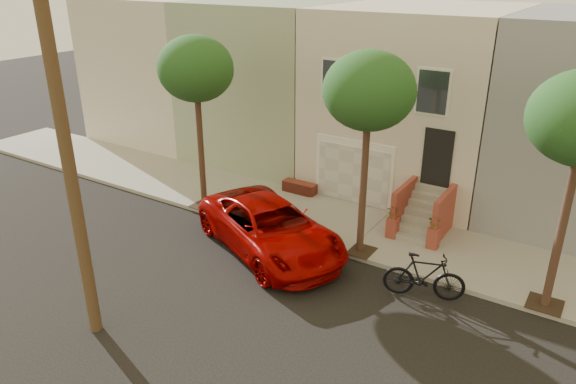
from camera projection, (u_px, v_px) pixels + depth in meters
The scene contains 7 objects.
ground at pixel (264, 304), 14.68m from camera, with size 90.00×90.00×0.00m, color black.
sidewalk at pixel (352, 228), 18.80m from camera, with size 40.00×3.70×0.15m, color gray.
house_row at pixel (419, 96), 21.93m from camera, with size 33.10×11.70×7.00m.
tree_left at pixel (196, 70), 18.39m from camera, with size 2.70×2.57×6.30m.
tree_mid at pixel (369, 92), 15.16m from camera, with size 2.70×2.57×6.30m.
pickup_truck at pixel (270, 228), 17.13m from camera, with size 2.73×5.92×1.65m, color #950100.
motorcycle at pixel (424, 276), 14.75m from camera, with size 0.63×2.24×1.35m, color black.
Camera 1 is at (7.19, -10.02, 8.57)m, focal length 33.41 mm.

